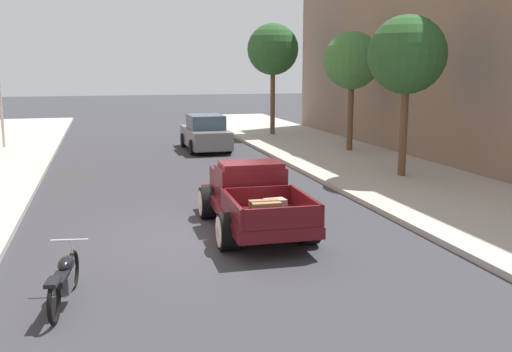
# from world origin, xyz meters

# --- Properties ---
(ground_plane) EXTENTS (140.00, 140.00, 0.00)m
(ground_plane) POSITION_xyz_m (0.00, 0.00, 0.00)
(ground_plane) COLOR #333338
(sidewalk_right) EXTENTS (5.50, 64.00, 0.15)m
(sidewalk_right) POSITION_xyz_m (7.25, 0.00, 0.07)
(sidewalk_right) COLOR #ADA89E
(sidewalk_right) RESTS_ON ground
(hotrod_truck_maroon) EXTENTS (2.27, 4.98, 1.58)m
(hotrod_truck_maroon) POSITION_xyz_m (0.93, 0.35, 0.75)
(hotrod_truck_maroon) COLOR #510F14
(hotrod_truck_maroon) RESTS_ON ground
(motorcycle_parked) EXTENTS (0.62, 2.11, 0.93)m
(motorcycle_parked) POSITION_xyz_m (-3.14, -3.31, 0.44)
(motorcycle_parked) COLOR black
(motorcycle_parked) RESTS_ON ground
(car_background_grey) EXTENTS (1.90, 4.32, 1.65)m
(car_background_grey) POSITION_xyz_m (2.17, 13.64, 0.77)
(car_background_grey) COLOR slate
(car_background_grey) RESTS_ON ground
(flagpole) EXTENTS (1.74, 0.16, 9.16)m
(flagpole) POSITION_xyz_m (-6.67, 16.02, 5.77)
(flagpole) COLOR #B2B2B7
(flagpole) RESTS_ON sidewalk_left
(street_tree_nearest) EXTENTS (2.60, 2.60, 5.36)m
(street_tree_nearest) POSITION_xyz_m (7.41, 4.81, 4.18)
(street_tree_nearest) COLOR brown
(street_tree_nearest) RESTS_ON sidewalk_right
(street_tree_second) EXTENTS (2.50, 2.50, 5.20)m
(street_tree_second) POSITION_xyz_m (8.23, 10.96, 4.07)
(street_tree_second) COLOR brown
(street_tree_second) RESTS_ON sidewalk_right
(street_tree_third) EXTENTS (2.78, 2.78, 6.01)m
(street_tree_third) POSITION_xyz_m (6.73, 17.98, 4.74)
(street_tree_third) COLOR brown
(street_tree_third) RESTS_ON sidewalk_right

